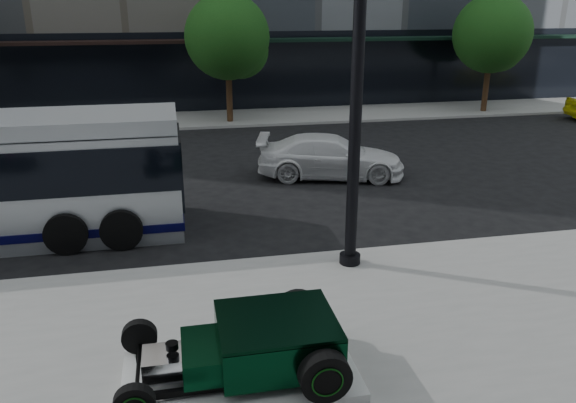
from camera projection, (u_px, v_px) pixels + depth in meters
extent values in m
plane|color=black|center=(246.00, 228.00, 14.13)|extent=(120.00, 120.00, 0.00)
cube|color=gray|center=(207.00, 119.00, 27.03)|extent=(70.00, 4.00, 0.12)
cube|color=black|center=(440.00, 67.00, 30.88)|extent=(24.00, 0.50, 4.00)
cube|color=black|center=(448.00, 38.00, 29.79)|extent=(24.00, 1.60, 0.15)
cylinder|color=black|center=(229.00, 93.00, 25.84)|extent=(0.28, 0.28, 2.60)
sphere|color=#0E3410|center=(227.00, 37.00, 25.00)|extent=(3.80, 3.80, 3.80)
sphere|color=#0E3410|center=(240.00, 50.00, 25.59)|extent=(2.60, 2.60, 2.60)
cylinder|color=black|center=(486.00, 85.00, 28.32)|extent=(0.28, 0.28, 2.60)
sphere|color=#0E3410|center=(492.00, 34.00, 27.48)|extent=(3.80, 3.80, 3.80)
sphere|color=#0E3410|center=(498.00, 46.00, 28.07)|extent=(2.60, 2.60, 2.60)
cube|color=silver|center=(240.00, 375.00, 8.27)|extent=(3.40, 1.80, 0.15)
cube|color=black|center=(244.00, 384.00, 7.80)|extent=(3.00, 0.08, 0.10)
cube|color=black|center=(236.00, 347.00, 8.63)|extent=(3.00, 0.08, 0.10)
cube|color=black|center=(277.00, 340.00, 8.20)|extent=(1.70, 1.45, 0.62)
cube|color=black|center=(277.00, 320.00, 8.09)|extent=(1.70, 1.45, 0.06)
cube|color=black|center=(201.00, 356.00, 8.03)|extent=(0.55, 1.05, 0.38)
cube|color=silver|center=(162.00, 363.00, 7.94)|extent=(0.55, 0.55, 0.34)
cylinder|color=black|center=(172.00, 346.00, 7.88)|extent=(0.18, 0.18, 0.10)
cylinder|color=black|center=(138.00, 374.00, 7.91)|extent=(0.06, 1.55, 0.06)
cylinder|color=black|center=(325.00, 376.00, 7.54)|extent=(0.72, 0.24, 0.72)
cylinder|color=black|center=(328.00, 382.00, 7.42)|extent=(0.37, 0.02, 0.37)
torus|color=#0B3C0D|center=(328.00, 383.00, 7.41)|extent=(0.44, 0.02, 0.44)
cylinder|color=black|center=(297.00, 312.00, 9.11)|extent=(0.72, 0.24, 0.72)
cylinder|color=black|center=(296.00, 308.00, 9.22)|extent=(0.37, 0.02, 0.37)
torus|color=#0B3C0D|center=(296.00, 308.00, 9.23)|extent=(0.44, 0.02, 0.44)
cylinder|color=black|center=(139.00, 337.00, 8.60)|extent=(0.54, 0.16, 0.54)
cylinder|color=black|center=(140.00, 333.00, 8.68)|extent=(0.28, 0.02, 0.28)
torus|color=#0B3C0D|center=(140.00, 333.00, 8.69)|extent=(0.34, 0.02, 0.34)
cylinder|color=black|center=(357.00, 71.00, 10.64)|extent=(0.24, 0.24, 8.06)
cylinder|color=black|center=(350.00, 258.00, 11.96)|extent=(0.44, 0.44, 0.20)
cube|color=black|center=(181.00, 166.00, 13.91)|extent=(0.06, 2.30, 1.70)
cylinder|color=black|center=(66.00, 234.00, 12.57)|extent=(0.96, 0.28, 0.96)
cylinder|color=black|center=(82.00, 197.00, 14.97)|extent=(0.96, 0.28, 0.96)
cylinder|color=black|center=(122.00, 229.00, 12.80)|extent=(0.96, 0.28, 0.96)
cylinder|color=black|center=(128.00, 194.00, 15.20)|extent=(0.96, 0.28, 0.96)
imported|color=white|center=(331.00, 157.00, 18.08)|extent=(5.02, 3.02, 1.36)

